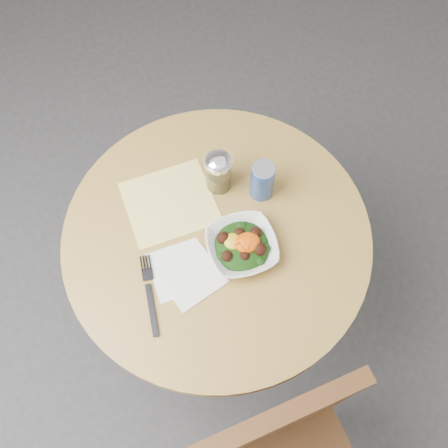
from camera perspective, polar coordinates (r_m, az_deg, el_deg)
name	(u,v)px	position (r m, az deg, el deg)	size (l,w,h in m)	color
ground	(219,307)	(2.15, -0.57, -9.46)	(6.00, 6.00, 0.00)	#2E2E31
table	(218,258)	(1.63, -0.75, -3.95)	(0.90, 0.90, 0.75)	black
cloth_napkin	(170,203)	(1.50, -6.22, 2.45)	(0.26, 0.24, 0.00)	yellow
paper_napkins	(185,273)	(1.40, -4.51, -5.56)	(0.20, 0.20, 0.00)	white
salad_bowl	(242,246)	(1.40, 2.05, -2.52)	(0.20, 0.20, 0.07)	silver
fork	(149,292)	(1.39, -8.51, -7.67)	(0.05, 0.24, 0.00)	black
spice_shaker	(219,172)	(1.46, -0.63, 5.95)	(0.08, 0.08, 0.14)	silver
beverage_can	(262,180)	(1.46, 4.39, 4.99)	(0.07, 0.07, 0.14)	navy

